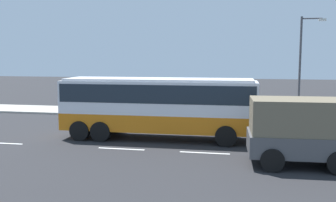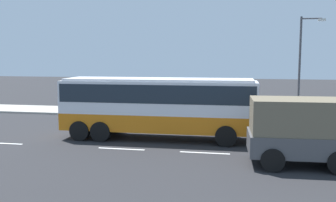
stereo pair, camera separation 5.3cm
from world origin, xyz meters
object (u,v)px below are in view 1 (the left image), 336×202
object	(u,v)px
coach_bus	(158,102)
pedestrian_near_curb	(123,101)
cargo_truck	(335,130)
street_lamp	(302,61)
pedestrian_at_crossing	(167,101)

from	to	relation	value
coach_bus	pedestrian_near_curb	size ratio (longest dim) A/B	6.97
cargo_truck	street_lamp	distance (m)	12.20
cargo_truck	pedestrian_at_crossing	bearing A→B (deg)	124.47
cargo_truck	pedestrian_at_crossing	world-z (taller)	cargo_truck
cargo_truck	pedestrian_near_curb	world-z (taller)	cargo_truck
coach_bus	cargo_truck	xyz separation A→B (m)	(8.40, -3.88, -0.55)
pedestrian_near_curb	pedestrian_at_crossing	xyz separation A→B (m)	(3.48, 0.45, 0.00)
pedestrian_near_curb	cargo_truck	bearing A→B (deg)	15.26
coach_bus	pedestrian_near_curb	distance (m)	9.97
pedestrian_at_crossing	pedestrian_near_curb	bearing A→B (deg)	-18.92
cargo_truck	pedestrian_near_curb	bearing A→B (deg)	134.11
cargo_truck	street_lamp	size ratio (longest dim) A/B	1.02
pedestrian_at_crossing	street_lamp	size ratio (longest dim) A/B	0.21
cargo_truck	street_lamp	bearing A→B (deg)	85.99
pedestrian_near_curb	street_lamp	distance (m)	13.96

